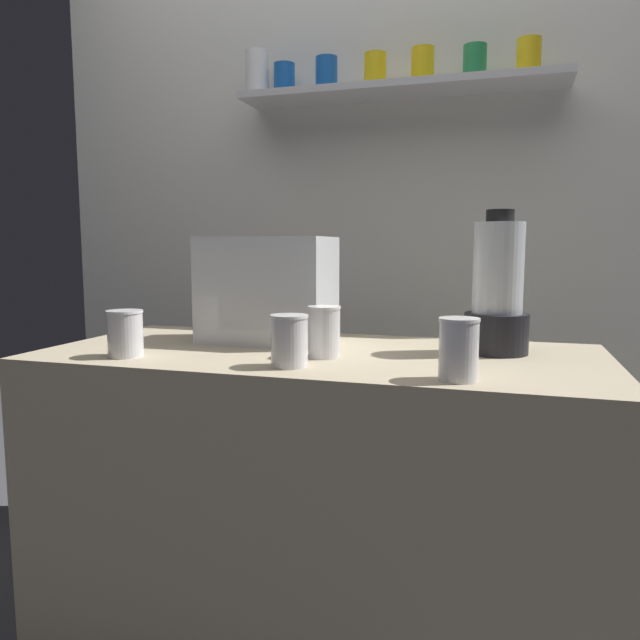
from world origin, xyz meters
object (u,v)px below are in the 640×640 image
(blender_pitcher, at_px, (497,295))
(juice_cup_orange_right, at_px, (458,354))
(carrot_display_bin, at_px, (270,309))
(juice_cup_beet_middle, at_px, (324,335))
(juice_cup_mango_far_left, at_px, (125,336))
(juice_cup_beet_left, at_px, (289,344))

(blender_pitcher, height_order, juice_cup_orange_right, blender_pitcher)
(carrot_display_bin, distance_m, juice_cup_orange_right, 0.65)
(carrot_display_bin, height_order, juice_cup_orange_right, carrot_display_bin)
(juice_cup_orange_right, bearing_deg, carrot_display_bin, 146.79)
(carrot_display_bin, bearing_deg, juice_cup_beet_middle, -41.30)
(carrot_display_bin, xyz_separation_m, juice_cup_mango_far_left, (-0.25, -0.32, -0.04))
(juice_cup_beet_left, bearing_deg, juice_cup_beet_middle, 72.66)
(juice_cup_orange_right, bearing_deg, juice_cup_beet_middle, 153.10)
(juice_cup_beet_left, bearing_deg, juice_cup_mango_far_left, 179.86)
(juice_cup_beet_left, height_order, juice_cup_beet_middle, juice_cup_beet_middle)
(juice_cup_mango_far_left, distance_m, juice_cup_orange_right, 0.79)
(juice_cup_mango_far_left, bearing_deg, carrot_display_bin, 52.22)
(blender_pitcher, height_order, juice_cup_mango_far_left, blender_pitcher)
(juice_cup_beet_middle, distance_m, juice_cup_orange_right, 0.37)
(blender_pitcher, xyz_separation_m, juice_cup_orange_right, (-0.07, -0.34, -0.09))
(juice_cup_beet_left, xyz_separation_m, juice_cup_beet_middle, (0.04, 0.13, 0.00))
(juice_cup_beet_middle, bearing_deg, juice_cup_beet_left, -107.34)
(juice_cup_beet_left, distance_m, juice_cup_orange_right, 0.37)
(blender_pitcher, distance_m, juice_cup_beet_left, 0.54)
(juice_cup_mango_far_left, relative_size, juice_cup_orange_right, 0.90)
(carrot_display_bin, distance_m, blender_pitcher, 0.61)
(carrot_display_bin, height_order, juice_cup_mango_far_left, carrot_display_bin)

